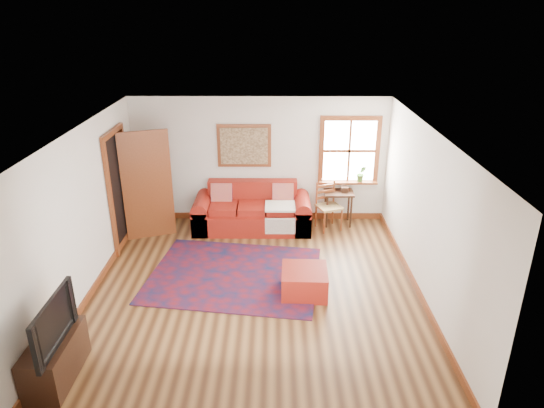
{
  "coord_description": "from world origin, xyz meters",
  "views": [
    {
      "loc": [
        0.3,
        -6.41,
        4.1
      ],
      "look_at": [
        0.25,
        0.6,
        1.2
      ],
      "focal_mm": 32.0,
      "sensor_mm": 36.0,
      "label": 1
    }
  ],
  "objects_px": {
    "red_leather_sofa": "(253,213)",
    "red_ottoman": "(304,281)",
    "media_cabinet": "(55,359)",
    "ladder_back_chair": "(328,204)",
    "side_table": "(339,198)"
  },
  "relations": [
    {
      "from": "red_leather_sofa",
      "to": "red_ottoman",
      "type": "bearing_deg",
      "value": -69.32
    },
    {
      "from": "red_leather_sofa",
      "to": "media_cabinet",
      "type": "distance_m",
      "value": 4.71
    },
    {
      "from": "red_ottoman",
      "to": "ladder_back_chair",
      "type": "height_order",
      "value": "ladder_back_chair"
    },
    {
      "from": "ladder_back_chair",
      "to": "media_cabinet",
      "type": "distance_m",
      "value": 5.53
    },
    {
      "from": "red_leather_sofa",
      "to": "side_table",
      "type": "distance_m",
      "value": 1.73
    },
    {
      "from": "red_leather_sofa",
      "to": "red_ottoman",
      "type": "relative_size",
      "value": 3.3
    },
    {
      "from": "ladder_back_chair",
      "to": "red_leather_sofa",
      "type": "bearing_deg",
      "value": 179.68
    },
    {
      "from": "ladder_back_chair",
      "to": "media_cabinet",
      "type": "height_order",
      "value": "ladder_back_chair"
    },
    {
      "from": "ladder_back_chair",
      "to": "media_cabinet",
      "type": "relative_size",
      "value": 0.96
    },
    {
      "from": "red_leather_sofa",
      "to": "red_ottoman",
      "type": "height_order",
      "value": "red_leather_sofa"
    },
    {
      "from": "red_leather_sofa",
      "to": "ladder_back_chair",
      "type": "distance_m",
      "value": 1.49
    },
    {
      "from": "red_leather_sofa",
      "to": "side_table",
      "type": "relative_size",
      "value": 3.3
    },
    {
      "from": "red_leather_sofa",
      "to": "red_ottoman",
      "type": "xyz_separation_m",
      "value": [
        0.89,
        -2.36,
        -0.1
      ]
    },
    {
      "from": "side_table",
      "to": "ladder_back_chair",
      "type": "bearing_deg",
      "value": -141.8
    },
    {
      "from": "side_table",
      "to": "ladder_back_chair",
      "type": "xyz_separation_m",
      "value": [
        -0.22,
        -0.18,
        -0.06
      ]
    }
  ]
}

